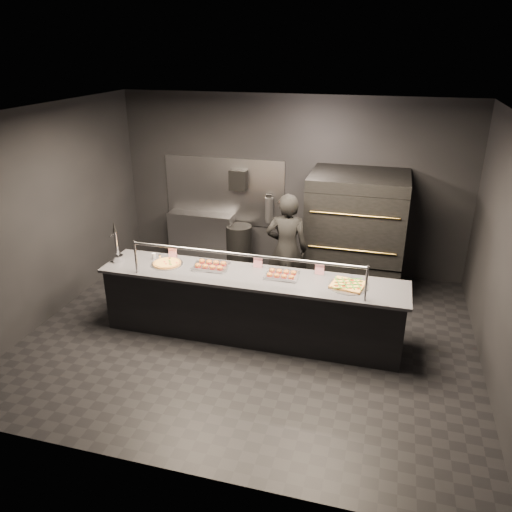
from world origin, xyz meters
name	(u,v)px	position (x,y,z in m)	size (l,w,h in m)	color
room	(250,233)	(-0.02, 0.05, 1.50)	(6.04, 6.00, 3.00)	black
service_counter	(251,306)	(0.00, 0.00, 0.46)	(4.10, 0.78, 1.37)	black
pizza_oven	(355,232)	(1.20, 1.90, 0.97)	(1.50, 1.23, 1.91)	black
prep_shelf	(202,237)	(-1.60, 2.32, 0.45)	(1.20, 0.35, 0.90)	#99999E
towel_dispenser	(238,180)	(-0.90, 2.39, 1.55)	(0.30, 0.20, 0.35)	black
fire_extinguisher	(269,209)	(-0.35, 2.40, 1.06)	(0.14, 0.14, 0.51)	#B2B2B7
beer_tap	(117,250)	(-1.93, -0.04, 1.09)	(0.15, 0.22, 0.59)	silver
round_pizza	(167,263)	(-1.22, 0.03, 0.94)	(0.44, 0.44, 0.03)	silver
slider_tray_a	(211,265)	(-0.60, 0.11, 0.95)	(0.52, 0.42, 0.07)	silver
slider_tray_b	(282,275)	(0.40, 0.08, 0.95)	(0.45, 0.34, 0.07)	silver
square_pizza	(348,285)	(1.27, 0.02, 0.94)	(0.51, 0.51, 0.05)	silver
condiment_jar	(156,257)	(-1.45, 0.16, 0.96)	(0.14, 0.05, 0.09)	silver
tent_cards	(248,261)	(-0.12, 0.28, 1.00)	(2.22, 0.04, 0.15)	white
trash_bin	(239,246)	(-0.85, 2.22, 0.38)	(0.46, 0.46, 0.76)	black
worker	(287,249)	(0.24, 1.12, 0.87)	(0.64, 0.42, 1.75)	black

